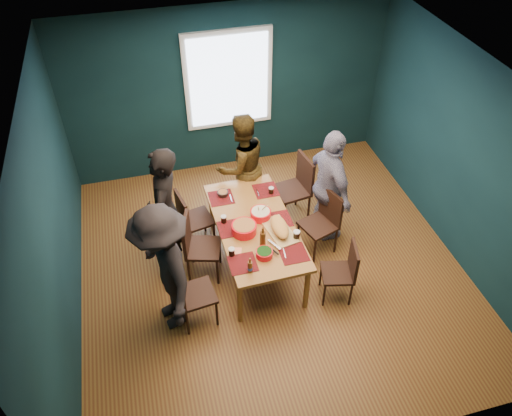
{
  "coord_description": "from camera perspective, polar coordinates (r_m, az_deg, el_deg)",
  "views": [
    {
      "loc": [
        -1.36,
        -4.33,
        5.09
      ],
      "look_at": [
        -0.19,
        0.13,
        1.01
      ],
      "focal_mm": 35.0,
      "sensor_mm": 36.0,
      "label": 1
    }
  ],
  "objects": [
    {
      "name": "room",
      "position": [
        6.07,
        1.36,
        3.69
      ],
      "size": [
        5.01,
        5.01,
        2.71
      ],
      "color": "olive",
      "rests_on": "ground"
    },
    {
      "name": "dining_table",
      "position": [
        6.41,
        -0.1,
        -2.29
      ],
      "size": [
        1.0,
        1.92,
        0.72
      ],
      "rotation": [
        0.0,
        0.0,
        0.03
      ],
      "color": "olive",
      "rests_on": "floor"
    },
    {
      "name": "chair_left_far",
      "position": [
        6.8,
        -7.57,
        -0.98
      ],
      "size": [
        0.49,
        0.49,
        0.92
      ],
      "rotation": [
        0.0,
        0.0,
        0.21
      ],
      "color": "black",
      "rests_on": "floor"
    },
    {
      "name": "chair_left_mid",
      "position": [
        6.4,
        -6.91,
        -4.0
      ],
      "size": [
        0.53,
        0.53,
        0.96
      ],
      "rotation": [
        0.0,
        0.0,
        -0.28
      ],
      "color": "black",
      "rests_on": "floor"
    },
    {
      "name": "chair_left_near",
      "position": [
        5.9,
        -7.75,
        -9.42
      ],
      "size": [
        0.47,
        0.47,
        0.94
      ],
      "rotation": [
        0.0,
        0.0,
        0.12
      ],
      "color": "black",
      "rests_on": "floor"
    },
    {
      "name": "chair_right_far",
      "position": [
        7.22,
        4.8,
        2.79
      ],
      "size": [
        0.53,
        0.53,
        1.02
      ],
      "rotation": [
        0.0,
        0.0,
        0.16
      ],
      "color": "black",
      "rests_on": "floor"
    },
    {
      "name": "chair_right_mid",
      "position": [
        6.76,
        7.77,
        -1.13
      ],
      "size": [
        0.54,
        0.54,
        0.95
      ],
      "rotation": [
        0.0,
        0.0,
        0.33
      ],
      "color": "black",
      "rests_on": "floor"
    },
    {
      "name": "chair_right_near",
      "position": [
        6.23,
        10.1,
        -6.82
      ],
      "size": [
        0.46,
        0.46,
        0.85
      ],
      "rotation": [
        0.0,
        0.0,
        -0.23
      ],
      "color": "black",
      "rests_on": "floor"
    },
    {
      "name": "person_far_left",
      "position": [
        6.37,
        -10.3,
        -0.37
      ],
      "size": [
        0.6,
        0.76,
        1.82
      ],
      "primitive_type": "imported",
      "rotation": [
        0.0,
        0.0,
        4.43
      ],
      "color": "black",
      "rests_on": "floor"
    },
    {
      "name": "person_back",
      "position": [
        7.16,
        -1.68,
        4.83
      ],
      "size": [
        0.94,
        0.83,
        1.63
      ],
      "primitive_type": "imported",
      "rotation": [
        0.0,
        0.0,
        3.45
      ],
      "color": "black",
      "rests_on": "floor"
    },
    {
      "name": "person_right",
      "position": [
        6.78,
        8.39,
        2.36
      ],
      "size": [
        0.55,
        1.05,
        1.72
      ],
      "primitive_type": "imported",
      "rotation": [
        0.0,
        0.0,
        1.71
      ],
      "color": "silver",
      "rests_on": "floor"
    },
    {
      "name": "person_near_left",
      "position": [
        5.71,
        -10.48,
        -6.96
      ],
      "size": [
        0.87,
        1.25,
        1.76
      ],
      "primitive_type": "imported",
      "rotation": [
        0.0,
        0.0,
        4.92
      ],
      "color": "black",
      "rests_on": "floor"
    },
    {
      "name": "bowl_salad",
      "position": [
        6.21,
        -1.37,
        -2.33
      ],
      "size": [
        0.31,
        0.31,
        0.13
      ],
      "color": "red",
      "rests_on": "dining_table"
    },
    {
      "name": "bowl_dumpling",
      "position": [
        6.42,
        0.53,
        -0.67
      ],
      "size": [
        0.27,
        0.27,
        0.25
      ],
      "color": "red",
      "rests_on": "dining_table"
    },
    {
      "name": "bowl_herbs",
      "position": [
        5.94,
        0.96,
        -5.19
      ],
      "size": [
        0.2,
        0.2,
        0.09
      ],
      "color": "red",
      "rests_on": "dining_table"
    },
    {
      "name": "cutting_board",
      "position": [
        6.22,
        2.71,
        -2.3
      ],
      "size": [
        0.39,
        0.7,
        0.15
      ],
      "rotation": [
        0.0,
        0.0,
        0.19
      ],
      "color": "tan",
      "rests_on": "dining_table"
    },
    {
      "name": "small_bowl",
      "position": [
        6.78,
        -3.82,
        1.69
      ],
      "size": [
        0.15,
        0.15,
        0.06
      ],
      "color": "black",
      "rests_on": "dining_table"
    },
    {
      "name": "beer_bottle_a",
      "position": [
        5.75,
        -0.68,
        -6.74
      ],
      "size": [
        0.06,
        0.06,
        0.22
      ],
      "color": "#4C290D",
      "rests_on": "dining_table"
    },
    {
      "name": "beer_bottle_b",
      "position": [
        6.03,
        0.78,
        -3.45
      ],
      "size": [
        0.07,
        0.07,
        0.28
      ],
      "color": "#4C290D",
      "rests_on": "dining_table"
    },
    {
      "name": "cola_glass_a",
      "position": [
        5.95,
        -2.8,
        -4.99
      ],
      "size": [
        0.08,
        0.08,
        0.11
      ],
      "color": "black",
      "rests_on": "dining_table"
    },
    {
      "name": "cola_glass_b",
      "position": [
        6.15,
        4.65,
        -3.05
      ],
      "size": [
        0.09,
        0.09,
        0.12
      ],
      "color": "black",
      "rests_on": "dining_table"
    },
    {
      "name": "cola_glass_c",
      "position": [
        6.79,
        1.75,
        2.05
      ],
      "size": [
        0.07,
        0.07,
        0.1
      ],
      "color": "black",
      "rests_on": "dining_table"
    },
    {
      "name": "cola_glass_d",
      "position": [
        6.36,
        -3.72,
        -1.25
      ],
      "size": [
        0.08,
        0.08,
        0.1
      ],
      "color": "black",
      "rests_on": "dining_table"
    },
    {
      "name": "napkin_a",
      "position": [
        6.45,
        2.76,
        -1.14
      ],
      "size": [
        0.2,
        0.2,
        0.0
      ],
      "primitive_type": "cube",
      "rotation": [
        0.0,
        0.0,
        0.31
      ],
      "color": "#FF906B",
      "rests_on": "dining_table"
    },
    {
      "name": "napkin_b",
      "position": [
        6.02,
        -2.29,
        -4.98
      ],
      "size": [
        0.16,
        0.16,
        0.0
      ],
      "primitive_type": "cube",
      "rotation": [
        0.0,
        0.0,
        -0.28
      ],
      "color": "#FF906B",
      "rests_on": "dining_table"
    },
    {
      "name": "napkin_c",
      "position": [
        5.97,
        4.94,
        -5.65
      ],
      "size": [
        0.17,
        0.17,
        0.0
      ],
      "primitive_type": "cube",
      "rotation": [
        0.0,
        0.0,
        0.6
      ],
      "color": "#FF906B",
      "rests_on": "dining_table"
    }
  ]
}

